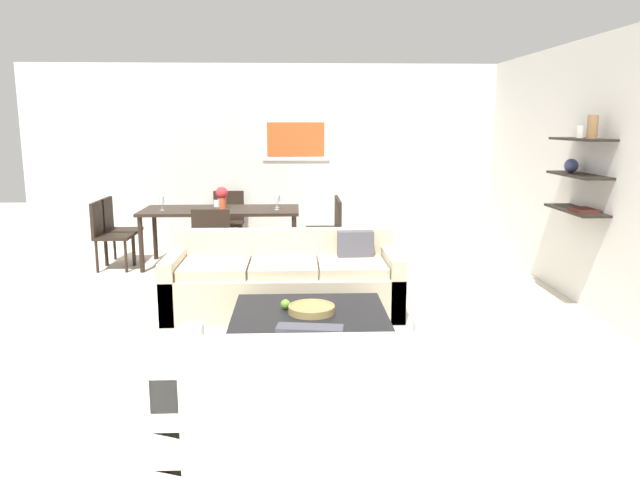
{
  "coord_description": "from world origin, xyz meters",
  "views": [
    {
      "loc": [
        0.07,
        -5.51,
        1.86
      ],
      "look_at": [
        0.29,
        0.2,
        0.75
      ],
      "focal_mm": 33.98,
      "sensor_mm": 36.0,
      "label": 1
    }
  ],
  "objects_px": {
    "sofa_beige": "(285,283)",
    "loveseat_white": "(311,398)",
    "apple_on_coffee_table": "(286,304)",
    "dining_chair_head": "(228,217)",
    "wine_glass_left_near": "(162,201)",
    "dining_chair_foot": "(213,239)",
    "centerpiece_vase": "(222,196)",
    "coffee_table": "(310,335)",
    "dining_chair_left_far": "(116,226)",
    "wine_glass_foot": "(217,204)",
    "wine_glass_right_near": "(277,200)",
    "dining_chair_right_far": "(329,224)",
    "decorative_bowl": "(312,309)",
    "dining_chair_right_near": "(330,229)",
    "wine_glass_right_far": "(277,199)",
    "dining_table": "(221,214)",
    "wine_glass_head": "(224,197)",
    "dining_chair_left_near": "(107,231)"
  },
  "relations": [
    {
      "from": "wine_glass_right_near",
      "to": "wine_glass_left_near",
      "type": "relative_size",
      "value": 0.95
    },
    {
      "from": "coffee_table",
      "to": "dining_chair_right_far",
      "type": "xyz_separation_m",
      "value": [
        0.34,
        3.49,
        0.31
      ]
    },
    {
      "from": "apple_on_coffee_table",
      "to": "wine_glass_foot",
      "type": "height_order",
      "value": "wine_glass_foot"
    },
    {
      "from": "dining_chair_foot",
      "to": "dining_chair_right_far",
      "type": "relative_size",
      "value": 1.0
    },
    {
      "from": "wine_glass_foot",
      "to": "centerpiece_vase",
      "type": "bearing_deg",
      "value": 88.22
    },
    {
      "from": "loveseat_white",
      "to": "apple_on_coffee_table",
      "type": "height_order",
      "value": "loveseat_white"
    },
    {
      "from": "wine_glass_foot",
      "to": "wine_glass_left_near",
      "type": "relative_size",
      "value": 0.89
    },
    {
      "from": "dining_chair_left_near",
      "to": "wine_glass_foot",
      "type": "relative_size",
      "value": 5.39
    },
    {
      "from": "dining_chair_foot",
      "to": "dining_chair_right_near",
      "type": "bearing_deg",
      "value": 24.45
    },
    {
      "from": "coffee_table",
      "to": "dining_chair_left_near",
      "type": "xyz_separation_m",
      "value": [
        -2.52,
        3.09,
        0.31
      ]
    },
    {
      "from": "centerpiece_vase",
      "to": "dining_chair_left_far",
      "type": "bearing_deg",
      "value": 173.85
    },
    {
      "from": "wine_glass_head",
      "to": "wine_glass_left_near",
      "type": "relative_size",
      "value": 0.88
    },
    {
      "from": "dining_chair_right_near",
      "to": "wine_glass_head",
      "type": "xyz_separation_m",
      "value": [
        -1.43,
        0.58,
        0.36
      ]
    },
    {
      "from": "dining_table",
      "to": "wine_glass_left_near",
      "type": "relative_size",
      "value": 11.17
    },
    {
      "from": "dining_table",
      "to": "dining_chair_left_near",
      "type": "xyz_separation_m",
      "value": [
        -1.43,
        -0.2,
        -0.18
      ]
    },
    {
      "from": "wine_glass_right_far",
      "to": "wine_glass_left_near",
      "type": "height_order",
      "value": "wine_glass_left_near"
    },
    {
      "from": "wine_glass_left_near",
      "to": "wine_glass_head",
      "type": "bearing_deg",
      "value": 33.55
    },
    {
      "from": "sofa_beige",
      "to": "centerpiece_vase",
      "type": "bearing_deg",
      "value": 112.19
    },
    {
      "from": "apple_on_coffee_table",
      "to": "dining_chair_right_far",
      "type": "distance_m",
      "value": 3.45
    },
    {
      "from": "wine_glass_left_near",
      "to": "centerpiece_vase",
      "type": "distance_m",
      "value": 0.77
    },
    {
      "from": "sofa_beige",
      "to": "wine_glass_right_near",
      "type": "distance_m",
      "value": 2.04
    },
    {
      "from": "dining_chair_left_far",
      "to": "centerpiece_vase",
      "type": "bearing_deg",
      "value": -6.15
    },
    {
      "from": "dining_chair_left_near",
      "to": "apple_on_coffee_table",
      "type": "bearing_deg",
      "value": -52.32
    },
    {
      "from": "coffee_table",
      "to": "dining_table",
      "type": "xyz_separation_m",
      "value": [
        -1.09,
        3.29,
        0.49
      ]
    },
    {
      "from": "wine_glass_foot",
      "to": "wine_glass_right_near",
      "type": "relative_size",
      "value": 0.94
    },
    {
      "from": "sofa_beige",
      "to": "coffee_table",
      "type": "height_order",
      "value": "sofa_beige"
    },
    {
      "from": "dining_table",
      "to": "centerpiece_vase",
      "type": "height_order",
      "value": "centerpiece_vase"
    },
    {
      "from": "dining_chair_foot",
      "to": "centerpiece_vase",
      "type": "xyz_separation_m",
      "value": [
        0.01,
        0.89,
        0.41
      ]
    },
    {
      "from": "dining_chair_foot",
      "to": "loveseat_white",
      "type": "bearing_deg",
      "value": -74.27
    },
    {
      "from": "loveseat_white",
      "to": "wine_glass_right_near",
      "type": "height_order",
      "value": "wine_glass_right_near"
    },
    {
      "from": "loveseat_white",
      "to": "decorative_bowl",
      "type": "xyz_separation_m",
      "value": [
        0.04,
        1.33,
        0.12
      ]
    },
    {
      "from": "decorative_bowl",
      "to": "dining_chair_left_far",
      "type": "relative_size",
      "value": 0.42
    },
    {
      "from": "wine_glass_right_near",
      "to": "wine_glass_left_near",
      "type": "distance_m",
      "value": 1.47
    },
    {
      "from": "dining_chair_left_far",
      "to": "wine_glass_left_near",
      "type": "relative_size",
      "value": 4.81
    },
    {
      "from": "dining_chair_foot",
      "to": "centerpiece_vase",
      "type": "height_order",
      "value": "centerpiece_vase"
    },
    {
      "from": "coffee_table",
      "to": "dining_chair_left_near",
      "type": "height_order",
      "value": "dining_chair_left_near"
    },
    {
      "from": "sofa_beige",
      "to": "wine_glass_head",
      "type": "bearing_deg",
      "value": 109.64
    },
    {
      "from": "wine_glass_foot",
      "to": "wine_glass_head",
      "type": "height_order",
      "value": "wine_glass_foot"
    },
    {
      "from": "decorative_bowl",
      "to": "dining_chair_right_far",
      "type": "bearing_deg",
      "value": 84.77
    },
    {
      "from": "dining_table",
      "to": "wine_glass_foot",
      "type": "bearing_deg",
      "value": -90.0
    },
    {
      "from": "dining_chair_right_near",
      "to": "dining_chair_left_far",
      "type": "relative_size",
      "value": 1.0
    },
    {
      "from": "sofa_beige",
      "to": "loveseat_white",
      "type": "xyz_separation_m",
      "value": [
        0.2,
        -2.58,
        0.0
      ]
    },
    {
      "from": "sofa_beige",
      "to": "centerpiece_vase",
      "type": "relative_size",
      "value": 8.04
    },
    {
      "from": "coffee_table",
      "to": "wine_glass_right_far",
      "type": "height_order",
      "value": "wine_glass_right_far"
    },
    {
      "from": "dining_chair_right_near",
      "to": "wine_glass_right_near",
      "type": "height_order",
      "value": "wine_glass_right_near"
    },
    {
      "from": "apple_on_coffee_table",
      "to": "wine_glass_head",
      "type": "height_order",
      "value": "wine_glass_head"
    },
    {
      "from": "coffee_table",
      "to": "apple_on_coffee_table",
      "type": "distance_m",
      "value": 0.31
    },
    {
      "from": "apple_on_coffee_table",
      "to": "decorative_bowl",
      "type": "bearing_deg",
      "value": -26.59
    },
    {
      "from": "apple_on_coffee_table",
      "to": "dining_chair_foot",
      "type": "distance_m",
      "value": 2.53
    },
    {
      "from": "dining_chair_head",
      "to": "wine_glass_left_near",
      "type": "height_order",
      "value": "wine_glass_left_near"
    }
  ]
}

